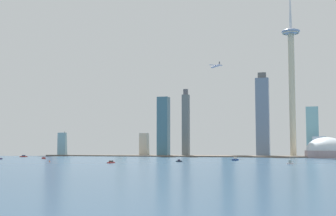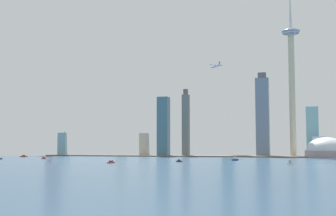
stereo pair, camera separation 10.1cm
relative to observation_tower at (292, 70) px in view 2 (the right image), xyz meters
name	(u,v)px [view 2 (the right image)]	position (x,y,z in m)	size (l,w,h in m)	color
ground_plane	(43,165)	(-255.93, -483.84, -173.13)	(6000.00, 6000.00, 0.00)	navy
waterfront_pier	(166,156)	(-255.93, -29.61, -171.97)	(803.52, 75.26, 2.32)	#6E6052
observation_tower	(292,70)	(0.00, 0.00, 0.00)	(36.69, 36.69, 357.92)	beige
stadium_dome	(327,151)	(61.18, -46.60, -161.47)	(78.05, 78.05, 48.97)	#A99295
skyscraper_0	(312,132)	(36.81, 46.45, -122.25)	(24.47, 25.34, 101.76)	#75B2C1
skyscraper_1	(163,127)	(-260.41, -30.40, -111.09)	(23.22, 20.47, 124.07)	#3D6A7F
skyscraper_2	(54,119)	(-545.97, 9.06, -87.44)	(25.99, 27.22, 173.95)	slate
skyscraper_3	(121,141)	(-384.13, 34.45, -139.37)	(16.15, 27.48, 73.98)	#B4B79D
skyscraper_4	(144,145)	(-312.09, -6.04, -148.58)	(18.30, 17.19, 49.09)	beige
skyscraper_5	(64,144)	(-482.70, -51.93, -146.78)	(18.74, 23.27, 56.41)	#80ABB8
skyscraper_6	(319,147)	(49.16, 11.76, -152.96)	(26.26, 26.43, 40.32)	#99B0CB
skyscraper_7	(186,124)	(-216.38, -14.33, -106.26)	(13.82, 14.03, 141.08)	slate
skyscraper_8	(58,144)	(-514.23, -24.88, -146.39)	(15.03, 20.97, 57.54)	beige
skyscraper_9	(263,116)	(-59.37, 5.75, -90.86)	(26.75, 16.89, 171.64)	slate
skyscraper_10	(228,115)	(-142.28, 70.55, -82.79)	(24.23, 25.56, 185.84)	slate
boat_0	(235,159)	(-72.05, -262.36, -171.41)	(7.35, 17.52, 4.71)	navy
boat_1	(24,156)	(-503.24, -168.59, -171.77)	(12.31, 13.64, 3.77)	red
boat_2	(290,163)	(12.13, -379.91, -171.47)	(7.74, 3.64, 8.17)	white
boat_3	(179,161)	(-136.06, -340.19, -171.93)	(8.08, 2.57, 9.29)	black
boat_5	(44,158)	(-395.00, -266.65, -171.50)	(8.97, 6.72, 4.38)	#AA1F17
boat_6	(111,162)	(-204.02, -412.27, -171.95)	(6.28, 16.33, 3.28)	red
channel_buoy_0	(50,161)	(-299.83, -400.21, -171.72)	(1.60, 1.60, 2.80)	#E54C19
airplane	(216,66)	(-140.40, -68.39, 4.28)	(25.83, 27.42, 8.69)	silver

